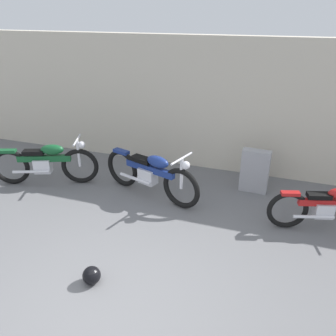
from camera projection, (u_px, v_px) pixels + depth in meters
name	position (u px, v px, depth m)	size (l,w,h in m)	color
ground_plane	(105.00, 315.00, 4.01)	(40.00, 40.00, 0.00)	slate
building_wall	(200.00, 104.00, 7.31)	(18.00, 0.30, 2.85)	beige
stone_marker	(255.00, 171.00, 6.57)	(0.54, 0.20, 0.87)	#9E9EA3
helmet	(92.00, 275.00, 4.43)	(0.24, 0.24, 0.24)	black
motorcycle_blue	(151.00, 174.00, 6.36)	(2.15, 0.90, 1.00)	black
motorcycle_red	(328.00, 207.00, 5.42)	(1.86, 0.74, 0.86)	black
motorcycle_green	(46.00, 163.00, 6.84)	(2.07, 0.96, 0.97)	black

